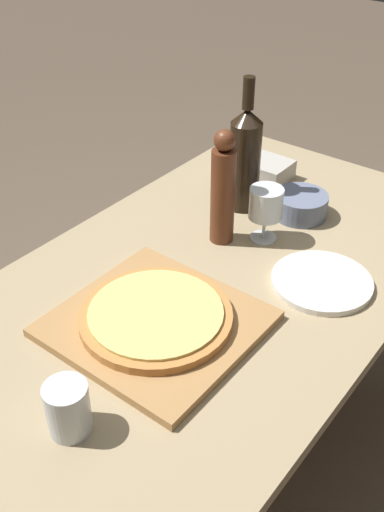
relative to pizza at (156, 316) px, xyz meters
name	(u,v)px	position (x,y,z in m)	size (l,w,h in m)	color
ground_plane	(212,477)	(-0.01, 0.23, -0.79)	(12.00, 12.00, 0.00)	brown
dining_table	(218,309)	(-0.01, 0.23, -0.14)	(0.76, 1.32, 0.76)	#9E8966
cutting_board	(156,324)	(0.00, 0.00, -0.02)	(0.37, 0.35, 0.02)	#A87A47
pizza	(156,316)	(0.00, 0.00, 0.00)	(0.30, 0.30, 0.02)	#BC7A3D
wine_bottle	(245,158)	(-0.13, 0.49, 0.11)	(0.08, 0.08, 0.34)	black
pepper_mill	(223,190)	(-0.08, 0.33, 0.10)	(0.06, 0.06, 0.28)	#5B2D19
wine_glass	(266,205)	(0.00, 0.39, 0.06)	(0.08, 0.08, 0.13)	silver
small_bowl	(300,205)	(0.01, 0.54, 0.00)	(0.13, 0.13, 0.06)	slate
drinking_tumbler	(68,408)	(0.05, -0.27, 0.02)	(0.07, 0.07, 0.09)	silver
dinner_plate	(322,282)	(0.19, 0.32, -0.02)	(0.21, 0.21, 0.01)	silver
food_container	(261,168)	(-0.18, 0.65, 0.00)	(0.16, 0.11, 0.05)	#BCB7AD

